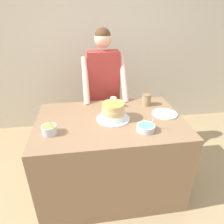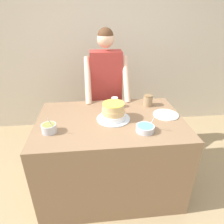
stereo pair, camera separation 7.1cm
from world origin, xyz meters
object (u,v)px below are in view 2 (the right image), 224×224
object	(u,v)px
person_baker	(106,83)
frosting_bowl_olive	(49,128)
cake	(113,112)
ceramic_plate	(166,115)
drinking_glass	(115,102)
stoneware_jar	(148,100)
frosting_bowl_blue	(145,128)

from	to	relation	value
person_baker	frosting_bowl_olive	distance (m)	1.09
cake	ceramic_plate	bearing A→B (deg)	2.52
person_baker	ceramic_plate	xyz separation A→B (m)	(0.57, -0.71, -0.13)
drinking_glass	stoneware_jar	xyz separation A→B (m)	(0.38, 0.00, 0.00)
drinking_glass	ceramic_plate	distance (m)	0.57
frosting_bowl_blue	stoneware_jar	size ratio (longest dim) A/B	1.30
cake	stoneware_jar	distance (m)	0.51
ceramic_plate	stoneware_jar	bearing A→B (deg)	116.41
drinking_glass	ceramic_plate	bearing A→B (deg)	-26.64
person_baker	ceramic_plate	bearing A→B (deg)	-51.19
cake	ceramic_plate	xyz separation A→B (m)	(0.55, 0.02, -0.07)
cake	ceramic_plate	size ratio (longest dim) A/B	1.29
cake	frosting_bowl_blue	world-z (taller)	cake
person_baker	frosting_bowl_blue	xyz separation A→B (m)	(0.27, -0.99, -0.10)
person_baker	frosting_bowl_blue	distance (m)	1.03
person_baker	frosting_bowl_blue	size ratio (longest dim) A/B	10.18
frosting_bowl_olive	drinking_glass	distance (m)	0.79
person_baker	cake	bearing A→B (deg)	-88.97
person_baker	cake	xyz separation A→B (m)	(0.01, -0.73, -0.06)
frosting_bowl_olive	ceramic_plate	xyz separation A→B (m)	(1.15, 0.21, -0.04)
ceramic_plate	frosting_bowl_olive	bearing A→B (deg)	-169.87
frosting_bowl_blue	frosting_bowl_olive	bearing A→B (deg)	174.97
cake	person_baker	bearing A→B (deg)	91.03
cake	stoneware_jar	xyz separation A→B (m)	(0.43, 0.28, -0.02)
frosting_bowl_blue	stoneware_jar	xyz separation A→B (m)	(0.17, 0.54, 0.03)
cake	frosting_bowl_olive	bearing A→B (deg)	-163.11
person_baker	drinking_glass	distance (m)	0.46
drinking_glass	ceramic_plate	world-z (taller)	drinking_glass
cake	frosting_bowl_olive	size ratio (longest dim) A/B	1.98
drinking_glass	stoneware_jar	size ratio (longest dim) A/B	0.91
person_baker	frosting_bowl_blue	bearing A→B (deg)	-74.55
drinking_glass	stoneware_jar	bearing A→B (deg)	0.03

